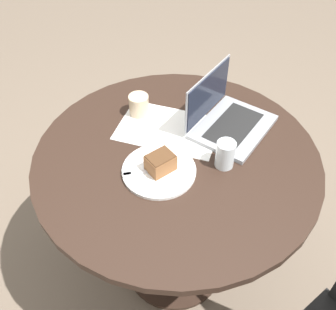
% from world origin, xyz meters
% --- Properties ---
extents(ground_plane, '(12.00, 12.00, 0.00)m').
position_xyz_m(ground_plane, '(0.00, 0.00, 0.00)').
color(ground_plane, '#6B5B4C').
extents(dining_table, '(1.03, 1.03, 0.78)m').
position_xyz_m(dining_table, '(0.00, 0.00, 0.62)').
color(dining_table, black).
rests_on(dining_table, ground_plane).
extents(paper_document, '(0.44, 0.36, 0.00)m').
position_xyz_m(paper_document, '(0.03, -0.14, 0.78)').
color(paper_document, white).
rests_on(paper_document, dining_table).
extents(plate, '(0.26, 0.26, 0.01)m').
position_xyz_m(plate, '(0.06, 0.08, 0.78)').
color(plate, white).
rests_on(plate, dining_table).
extents(cake_slice, '(0.11, 0.11, 0.06)m').
position_xyz_m(cake_slice, '(0.06, 0.08, 0.82)').
color(cake_slice, brown).
rests_on(cake_slice, plate).
extents(fork, '(0.17, 0.05, 0.00)m').
position_xyz_m(fork, '(0.12, 0.10, 0.79)').
color(fork, silver).
rests_on(fork, plate).
extents(coffee_glass, '(0.08, 0.08, 0.09)m').
position_xyz_m(coffee_glass, '(0.14, -0.23, 0.82)').
color(coffee_glass, '#C6AD89').
rests_on(coffee_glass, dining_table).
extents(water_glass, '(0.07, 0.07, 0.10)m').
position_xyz_m(water_glass, '(-0.16, 0.05, 0.83)').
color(water_glass, silver).
rests_on(water_glass, dining_table).
extents(laptop, '(0.37, 0.39, 0.21)m').
position_xyz_m(laptop, '(-0.20, -0.15, 0.81)').
color(laptop, gray).
rests_on(laptop, dining_table).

